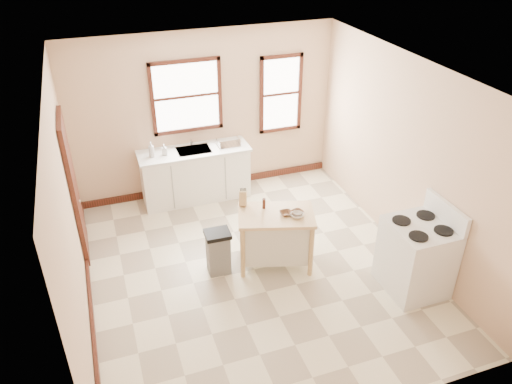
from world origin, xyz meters
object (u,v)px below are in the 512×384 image
(knife_block, at_px, (243,199))
(trash_bin, at_px, (218,252))
(dish_rack, at_px, (228,143))
(bowl_a, at_px, (286,213))
(kitchen_island, at_px, (276,239))
(soap_bottle_a, at_px, (151,149))
(soap_bottle_b, at_px, (164,149))
(bowl_c, at_px, (297,215))
(gas_stove, at_px, (417,249))
(pepper_grinder, at_px, (264,204))
(bowl_b, at_px, (297,213))

(knife_block, height_order, trash_bin, knife_block)
(dish_rack, height_order, bowl_a, dish_rack)
(kitchen_island, height_order, trash_bin, kitchen_island)
(soap_bottle_a, height_order, soap_bottle_b, soap_bottle_a)
(bowl_c, relative_size, gas_stove, 0.14)
(soap_bottle_b, height_order, pepper_grinder, soap_bottle_b)
(gas_stove, bearing_deg, bowl_b, 142.58)
(kitchen_island, height_order, knife_block, knife_block)
(kitchen_island, bearing_deg, soap_bottle_a, 138.87)
(soap_bottle_b, relative_size, trash_bin, 0.28)
(soap_bottle_b, xyz_separation_m, dish_rack, (1.08, -0.00, -0.04))
(trash_bin, xyz_separation_m, gas_stove, (2.35, -1.17, 0.30))
(bowl_a, bearing_deg, soap_bottle_b, 119.36)
(bowl_c, height_order, gas_stove, gas_stove)
(pepper_grinder, distance_m, bowl_a, 0.34)
(bowl_a, relative_size, gas_stove, 0.13)
(bowl_c, xyz_separation_m, gas_stove, (1.31, -0.91, -0.24))
(pepper_grinder, distance_m, bowl_c, 0.50)
(dish_rack, relative_size, bowl_b, 2.30)
(pepper_grinder, relative_size, bowl_a, 0.91)
(dish_rack, distance_m, bowl_b, 2.25)
(soap_bottle_a, xyz_separation_m, gas_stove, (2.87, -3.20, -0.42))
(soap_bottle_b, distance_m, trash_bin, 2.17)
(soap_bottle_a, distance_m, bowl_b, 2.75)
(gas_stove, bearing_deg, kitchen_island, 145.23)
(bowl_a, relative_size, bowl_b, 0.99)
(knife_block, bearing_deg, soap_bottle_a, 142.92)
(gas_stove, bearing_deg, soap_bottle_b, 129.67)
(knife_block, height_order, bowl_a, knife_block)
(dish_rack, bearing_deg, kitchen_island, -112.65)
(kitchen_island, relative_size, pepper_grinder, 6.86)
(soap_bottle_b, distance_m, dish_rack, 1.08)
(kitchen_island, bearing_deg, pepper_grinder, 136.62)
(soap_bottle_a, height_order, trash_bin, soap_bottle_a)
(bowl_a, height_order, bowl_b, same)
(soap_bottle_a, height_order, bowl_c, soap_bottle_a)
(soap_bottle_a, relative_size, kitchen_island, 0.25)
(knife_block, height_order, pepper_grinder, knife_block)
(dish_rack, height_order, knife_block, knife_block)
(soap_bottle_b, relative_size, bowl_b, 1.11)
(knife_block, bearing_deg, gas_stove, -13.01)
(kitchen_island, distance_m, bowl_b, 0.53)
(soap_bottle_a, distance_m, kitchen_island, 2.59)
(kitchen_island, relative_size, bowl_b, 6.19)
(trash_bin, bearing_deg, knife_block, 32.34)
(knife_block, relative_size, pepper_grinder, 1.33)
(knife_block, xyz_separation_m, bowl_b, (0.62, -0.46, -0.08))
(pepper_grinder, xyz_separation_m, bowl_a, (0.22, -0.25, -0.05))
(dish_rack, height_order, bowl_c, dish_rack)
(soap_bottle_b, bearing_deg, bowl_c, -52.13)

